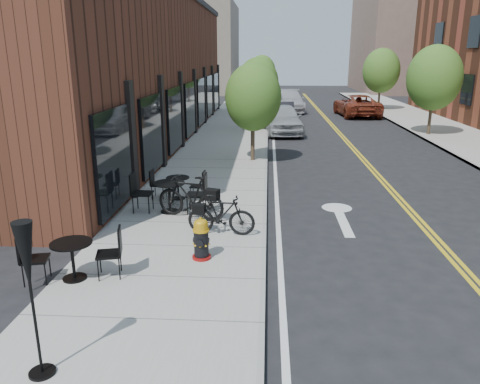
{
  "coord_description": "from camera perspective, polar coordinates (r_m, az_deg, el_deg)",
  "views": [
    {
      "loc": [
        -0.01,
        -9.51,
        4.17
      ],
      "look_at": [
        -0.65,
        1.31,
        1.0
      ],
      "focal_mm": 35.0,
      "sensor_mm": 36.0,
      "label": 1
    }
  ],
  "objects": [
    {
      "name": "tree_far_b",
      "position": [
        26.95,
        22.62,
        12.72
      ],
      "size": [
        2.8,
        2.8,
        4.62
      ],
      "color": "#382B1E",
      "rests_on": "sidewalk_far"
    },
    {
      "name": "bicycle_right",
      "position": [
        10.92,
        -2.31,
        -2.8
      ],
      "size": [
        1.64,
        0.61,
        0.96
      ],
      "primitive_type": "imported",
      "rotation": [
        0.0,
        0.0,
        1.47
      ],
      "color": "black",
      "rests_on": "sidewalk_near"
    },
    {
      "name": "tree_near_c",
      "position": [
        34.56,
        2.49,
        13.56
      ],
      "size": [
        2.1,
        2.1,
        3.67
      ],
      "color": "#382B1E",
      "rests_on": "sidewalk_near"
    },
    {
      "name": "tree_near_b",
      "position": [
        26.56,
        2.18,
        13.15
      ],
      "size": [
        2.3,
        2.3,
        3.98
      ],
      "color": "#382B1E",
      "rests_on": "sidewalk_near"
    },
    {
      "name": "building_near",
      "position": [
        24.4,
        -12.42,
        14.36
      ],
      "size": [
        5.0,
        28.0,
        7.0
      ],
      "primitive_type": "cube",
      "color": "#462316",
      "rests_on": "ground"
    },
    {
      "name": "parked_car_far",
      "position": [
        34.9,
        14.03,
        10.22
      ],
      "size": [
        2.9,
        5.63,
        1.52
      ],
      "primitive_type": "imported",
      "rotation": [
        0.0,
        0.0,
        3.21
      ],
      "color": "maroon",
      "rests_on": "ground"
    },
    {
      "name": "parked_car_b",
      "position": [
        30.67,
        5.28,
        9.64
      ],
      "size": [
        1.44,
        3.95,
        1.29
      ],
      "primitive_type": "imported",
      "rotation": [
        0.0,
        0.0,
        -0.02
      ],
      "color": "black",
      "rests_on": "ground"
    },
    {
      "name": "bistro_set_a",
      "position": [
        9.31,
        -19.76,
        -7.26
      ],
      "size": [
        1.82,
        0.92,
        0.96
      ],
      "rotation": [
        0.0,
        0.0,
        0.24
      ],
      "color": "black",
      "rests_on": "sidewalk_near"
    },
    {
      "name": "bicycle_left",
      "position": [
        12.05,
        -6.07,
        -0.6
      ],
      "size": [
        1.95,
        1.12,
        1.13
      ],
      "primitive_type": "imported",
      "rotation": [
        0.0,
        0.0,
        -1.9
      ],
      "color": "black",
      "rests_on": "sidewalk_near"
    },
    {
      "name": "patio_umbrella",
      "position": [
        6.4,
        -24.46,
        -8.42
      ],
      "size": [
        0.35,
        0.35,
        2.14
      ],
      "color": "black",
      "rests_on": "sidewalk_near"
    },
    {
      "name": "tree_near_d",
      "position": [
        42.54,
        2.7,
        14.43
      ],
      "size": [
        2.4,
        2.4,
        4.11
      ],
      "color": "#382B1E",
      "rests_on": "sidewalk_near"
    },
    {
      "name": "bistro_set_c",
      "position": [
        13.77,
        -7.57,
        0.89
      ],
      "size": [
        1.58,
        0.72,
        0.85
      ],
      "rotation": [
        0.0,
        0.0,
        -0.06
      ],
      "color": "black",
      "rests_on": "sidewalk_near"
    },
    {
      "name": "bg_building_right",
      "position": [
        61.66,
        19.35,
        17.13
      ],
      "size": [
        10.0,
        16.0,
        12.0
      ],
      "primitive_type": "cube",
      "color": "brown",
      "rests_on": "ground"
    },
    {
      "name": "tree_near_a",
      "position": [
        18.59,
        1.6,
        11.46
      ],
      "size": [
        2.2,
        2.2,
        3.81
      ],
      "color": "#382B1E",
      "rests_on": "sidewalk_near"
    },
    {
      "name": "ground",
      "position": [
        10.39,
        3.18,
        -7.4
      ],
      "size": [
        120.0,
        120.0,
        0.0
      ],
      "primitive_type": "plane",
      "color": "black",
      "rests_on": "ground"
    },
    {
      "name": "parked_car_c",
      "position": [
        36.9,
        6.0,
        10.97
      ],
      "size": [
        2.27,
        5.5,
        1.59
      ],
      "primitive_type": "imported",
      "rotation": [
        0.0,
        0.0,
        0.01
      ],
      "color": "#B4B4B9",
      "rests_on": "ground"
    },
    {
      "name": "bistro_set_b",
      "position": [
        12.59,
        -8.62,
        -0.11
      ],
      "size": [
        1.97,
        0.87,
        1.06
      ],
      "rotation": [
        0.0,
        0.0,
        -0.02
      ],
      "color": "black",
      "rests_on": "sidewalk_near"
    },
    {
      "name": "parked_car_a",
      "position": [
        26.2,
        5.21,
        8.87
      ],
      "size": [
        2.34,
        4.91,
        1.62
      ],
      "primitive_type": "imported",
      "rotation": [
        0.0,
        0.0,
        0.09
      ],
      "color": "#A1A5A9",
      "rests_on": "ground"
    },
    {
      "name": "fire_hydrant",
      "position": [
        9.68,
        -4.76,
        -5.76
      ],
      "size": [
        0.4,
        0.4,
        0.9
      ],
      "rotation": [
        0.0,
        0.0,
        -0.03
      ],
      "color": "maroon",
      "rests_on": "sidewalk_near"
    },
    {
      "name": "tree_far_c",
      "position": [
        38.5,
        16.84,
        13.97
      ],
      "size": [
        2.8,
        2.8,
        4.62
      ],
      "color": "#382B1E",
      "rests_on": "sidewalk_far"
    },
    {
      "name": "bg_building_left",
      "position": [
        58.07,
        -4.71,
        17.07
      ],
      "size": [
        8.0,
        14.0,
        10.0
      ],
      "primitive_type": "cube",
      "color": "#726656",
      "rests_on": "ground"
    },
    {
      "name": "sidewalk_near",
      "position": [
        20.04,
        -2.38,
        4.45
      ],
      "size": [
        4.0,
        70.0,
        0.12
      ],
      "primitive_type": "cube",
      "color": "#9E9B93",
      "rests_on": "ground"
    }
  ]
}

